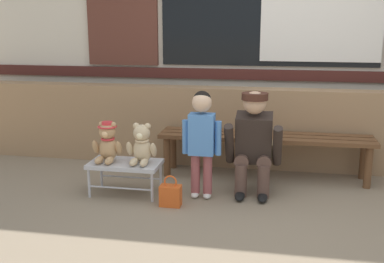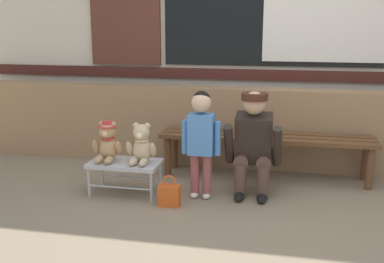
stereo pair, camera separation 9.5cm
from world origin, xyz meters
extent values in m
plane|color=#84725B|center=(0.00, 0.00, 0.00)|extent=(60.00, 60.00, 0.00)
cube|color=#997551|center=(0.00, 1.43, 0.42)|extent=(7.22, 0.25, 0.85)
cube|color=#471E19|center=(0.00, 1.83, 0.95)|extent=(6.77, 0.04, 0.12)
cube|color=black|center=(0.00, 1.84, 1.75)|extent=(2.40, 0.03, 1.40)
cube|color=silver|center=(0.56, 1.82, 1.75)|extent=(1.29, 0.02, 1.29)
cube|color=#562D23|center=(-1.68, 1.83, 1.75)|extent=(0.84, 0.05, 1.43)
cube|color=brown|center=(0.02, 0.92, 0.42)|extent=(2.10, 0.11, 0.04)
cube|color=brown|center=(0.02, 1.06, 0.42)|extent=(2.10, 0.11, 0.04)
cube|color=brown|center=(0.02, 1.20, 0.42)|extent=(2.10, 0.11, 0.04)
cylinder|color=brown|center=(-0.95, 0.92, 0.20)|extent=(0.07, 0.07, 0.40)
cylinder|color=brown|center=(-0.95, 1.20, 0.20)|extent=(0.07, 0.07, 0.40)
cylinder|color=brown|center=(0.99, 0.92, 0.20)|extent=(0.07, 0.07, 0.40)
cylinder|color=brown|center=(0.99, 1.20, 0.20)|extent=(0.07, 0.07, 0.40)
cube|color=#BCBCC1|center=(-1.20, 0.36, 0.28)|extent=(0.64, 0.36, 0.04)
cylinder|color=#BCBCC1|center=(-1.49, 0.21, 0.13)|extent=(0.02, 0.02, 0.26)
cylinder|color=#BCBCC1|center=(-1.49, 0.51, 0.13)|extent=(0.02, 0.02, 0.26)
cylinder|color=#BCBCC1|center=(-0.91, 0.21, 0.13)|extent=(0.02, 0.02, 0.26)
cylinder|color=#BCBCC1|center=(-0.91, 0.51, 0.13)|extent=(0.02, 0.02, 0.26)
cylinder|color=#BCBCC1|center=(-1.20, 0.21, 0.10)|extent=(0.58, 0.02, 0.02)
cylinder|color=#BCBCC1|center=(-1.20, 0.51, 0.10)|extent=(0.58, 0.02, 0.02)
ellipsoid|color=tan|center=(-1.36, 0.38, 0.41)|extent=(0.17, 0.14, 0.22)
sphere|color=tan|center=(-1.36, 0.37, 0.58)|extent=(0.15, 0.15, 0.15)
sphere|color=#F4C188|center=(-1.36, 0.31, 0.56)|extent=(0.06, 0.06, 0.06)
sphere|color=tan|center=(-1.41, 0.38, 0.63)|extent=(0.06, 0.06, 0.06)
ellipsoid|color=tan|center=(-1.47, 0.35, 0.43)|extent=(0.06, 0.11, 0.16)
ellipsoid|color=tan|center=(-1.40, 0.26, 0.33)|extent=(0.06, 0.15, 0.06)
sphere|color=tan|center=(-1.30, 0.38, 0.63)|extent=(0.06, 0.06, 0.06)
ellipsoid|color=tan|center=(-1.25, 0.35, 0.43)|extent=(0.06, 0.11, 0.16)
ellipsoid|color=tan|center=(-1.31, 0.26, 0.33)|extent=(0.06, 0.15, 0.06)
torus|color=red|center=(-1.36, 0.37, 0.51)|extent=(0.13, 0.13, 0.02)
cylinder|color=red|center=(-1.36, 0.37, 0.62)|extent=(0.17, 0.17, 0.01)
cylinder|color=red|center=(-1.36, 0.37, 0.64)|extent=(0.10, 0.10, 0.04)
ellipsoid|color=#CCB289|center=(-1.04, 0.38, 0.41)|extent=(0.17, 0.14, 0.22)
sphere|color=#CCB289|center=(-1.04, 0.37, 0.58)|extent=(0.15, 0.15, 0.15)
sphere|color=#FFEEBB|center=(-1.04, 0.31, 0.56)|extent=(0.06, 0.06, 0.06)
sphere|color=#CCB289|center=(-1.09, 0.38, 0.63)|extent=(0.06, 0.06, 0.06)
ellipsoid|color=#CCB289|center=(-1.15, 0.35, 0.43)|extent=(0.06, 0.11, 0.16)
ellipsoid|color=#CCB289|center=(-1.08, 0.26, 0.33)|extent=(0.06, 0.15, 0.06)
sphere|color=#CCB289|center=(-0.98, 0.38, 0.63)|extent=(0.06, 0.06, 0.06)
ellipsoid|color=#CCB289|center=(-0.93, 0.35, 0.43)|extent=(0.06, 0.11, 0.16)
ellipsoid|color=#CCB289|center=(-0.99, 0.26, 0.33)|extent=(0.06, 0.15, 0.06)
torus|color=beige|center=(-1.04, 0.37, 0.51)|extent=(0.13, 0.13, 0.02)
cylinder|color=#994C4C|center=(-0.56, 0.40, 0.22)|extent=(0.08, 0.08, 0.36)
ellipsoid|color=silver|center=(-0.56, 0.38, 0.03)|extent=(0.07, 0.12, 0.05)
cylinder|color=#994C4C|center=(-0.45, 0.40, 0.22)|extent=(0.08, 0.08, 0.36)
ellipsoid|color=silver|center=(-0.45, 0.38, 0.03)|extent=(0.07, 0.12, 0.05)
cube|color=#4C84CC|center=(-0.50, 0.40, 0.58)|extent=(0.22, 0.15, 0.36)
cylinder|color=#4C84CC|center=(-0.65, 0.40, 0.55)|extent=(0.06, 0.06, 0.30)
cylinder|color=#4C84CC|center=(-0.36, 0.40, 0.55)|extent=(0.06, 0.06, 0.30)
sphere|color=#DBB28E|center=(-0.50, 0.40, 0.86)|extent=(0.17, 0.17, 0.17)
sphere|color=black|center=(-0.50, 0.41, 0.88)|extent=(0.16, 0.16, 0.16)
cylinder|color=brown|center=(-0.16, 0.48, 0.15)|extent=(0.11, 0.11, 0.30)
cylinder|color=brown|center=(-0.16, 0.62, 0.32)|extent=(0.13, 0.32, 0.13)
ellipsoid|color=black|center=(-0.16, 0.40, 0.03)|extent=(0.09, 0.20, 0.06)
cylinder|color=brown|center=(0.04, 0.48, 0.15)|extent=(0.11, 0.11, 0.30)
cylinder|color=brown|center=(0.04, 0.62, 0.32)|extent=(0.13, 0.32, 0.13)
ellipsoid|color=black|center=(0.04, 0.40, 0.03)|extent=(0.09, 0.20, 0.06)
cube|color=#2D231E|center=(-0.06, 0.59, 0.52)|extent=(0.32, 0.30, 0.47)
cylinder|color=#2D231E|center=(-0.27, 0.49, 0.48)|extent=(0.08, 0.28, 0.40)
cylinder|color=#2D231E|center=(0.15, 0.49, 0.48)|extent=(0.08, 0.28, 0.40)
sphere|color=tan|center=(-0.06, 0.52, 0.85)|extent=(0.20, 0.20, 0.20)
cylinder|color=#422319|center=(-0.06, 0.52, 0.91)|extent=(0.23, 0.23, 0.06)
cube|color=brown|center=(0.13, 0.68, 0.38)|extent=(0.10, 0.22, 0.16)
cube|color=#DB561E|center=(-0.73, 0.15, 0.09)|extent=(0.18, 0.11, 0.18)
torus|color=#DB561E|center=(-0.73, 0.15, 0.22)|extent=(0.11, 0.01, 0.11)
camera|label=1|loc=(0.15, -3.51, 1.53)|focal=43.83mm
camera|label=2|loc=(0.24, -3.49, 1.53)|focal=43.83mm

